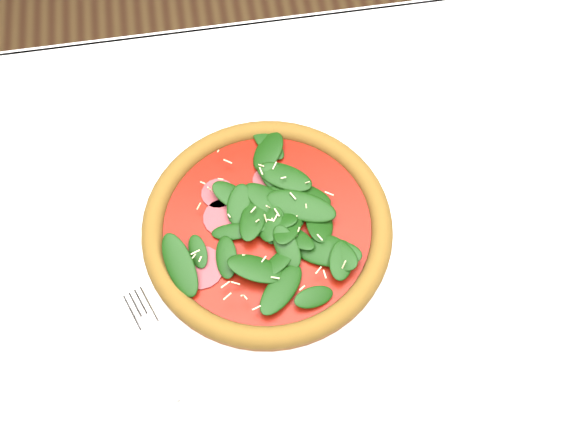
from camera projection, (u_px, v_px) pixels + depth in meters
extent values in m
plane|color=brown|center=(294.00, 392.00, 1.45)|extent=(6.00, 6.00, 0.00)
cube|color=white|center=(298.00, 271.00, 0.80)|extent=(1.20, 0.80, 0.04)
cylinder|color=#46311C|center=(524.00, 149.00, 1.33)|extent=(0.06, 0.06, 0.71)
cube|color=white|center=(257.00, 70.00, 1.06)|extent=(1.20, 0.01, 0.22)
cylinder|color=white|center=(268.00, 233.00, 0.80)|extent=(0.36, 0.36, 0.01)
torus|color=white|center=(268.00, 231.00, 0.80)|extent=(0.36, 0.36, 0.01)
cylinder|color=brown|center=(267.00, 229.00, 0.79)|extent=(0.38, 0.38, 0.01)
torus|color=#B67E2A|center=(267.00, 226.00, 0.78)|extent=(0.38, 0.38, 0.03)
cylinder|color=#880804|center=(267.00, 226.00, 0.78)|extent=(0.31, 0.31, 0.00)
cylinder|color=#9A3D43|center=(267.00, 224.00, 0.78)|extent=(0.28, 0.28, 0.00)
ellipsoid|color=#0F3509|center=(267.00, 221.00, 0.77)|extent=(0.30, 0.30, 0.02)
cylinder|color=beige|center=(267.00, 218.00, 0.76)|extent=(0.28, 0.28, 0.00)
cube|color=white|center=(171.00, 366.00, 0.72)|extent=(0.17, 0.15, 0.01)
cube|color=#BDBDC1|center=(170.00, 364.00, 0.72)|extent=(0.06, 0.13, 0.00)
cube|color=#BDBDC1|center=(141.00, 309.00, 0.75)|extent=(0.04, 0.06, 0.00)
cylinder|color=white|center=(524.00, 78.00, 0.91)|extent=(0.13, 0.13, 0.01)
torus|color=white|center=(525.00, 77.00, 0.91)|extent=(0.13, 0.13, 0.01)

